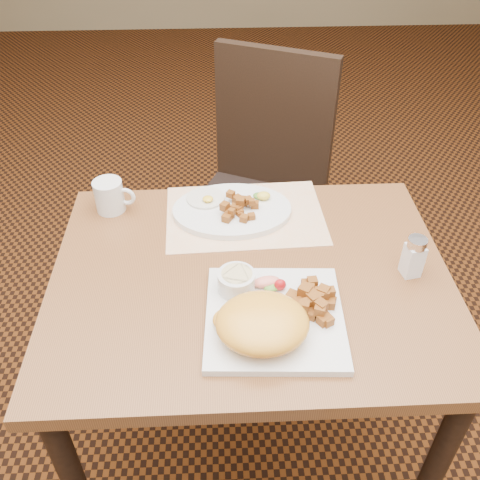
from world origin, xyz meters
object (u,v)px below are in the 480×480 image
(plate_square, at_px, (274,317))
(plate_oval, at_px, (232,210))
(table, at_px, (250,308))
(chair_far, at_px, (261,181))
(coffee_mug, at_px, (110,196))
(salt_shaker, at_px, (414,256))

(plate_square, height_order, plate_oval, plate_oval)
(table, xyz_separation_m, chair_far, (0.08, 0.70, -0.10))
(coffee_mug, bearing_deg, plate_oval, -6.26)
(chair_far, height_order, coffee_mug, chair_far)
(plate_square, distance_m, plate_oval, 0.38)
(chair_far, bearing_deg, coffee_mug, 69.64)
(chair_far, relative_size, plate_oval, 3.19)
(chair_far, height_order, plate_oval, chair_far)
(table, xyz_separation_m, plate_oval, (-0.03, 0.23, 0.12))
(chair_far, bearing_deg, table, 107.52)
(coffee_mug, bearing_deg, chair_far, 45.29)
(table, xyz_separation_m, salt_shaker, (0.36, -0.01, 0.16))
(table, height_order, chair_far, chair_far)
(salt_shaker, distance_m, coffee_mug, 0.76)
(plate_square, bearing_deg, table, 105.86)
(table, bearing_deg, plate_square, -74.14)
(chair_far, bearing_deg, plate_oval, 100.20)
(plate_oval, distance_m, salt_shaker, 0.46)
(table, xyz_separation_m, plate_square, (0.04, -0.14, 0.12))
(chair_far, distance_m, salt_shaker, 0.81)
(salt_shaker, relative_size, coffee_mug, 0.93)
(salt_shaker, bearing_deg, plate_oval, 148.16)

